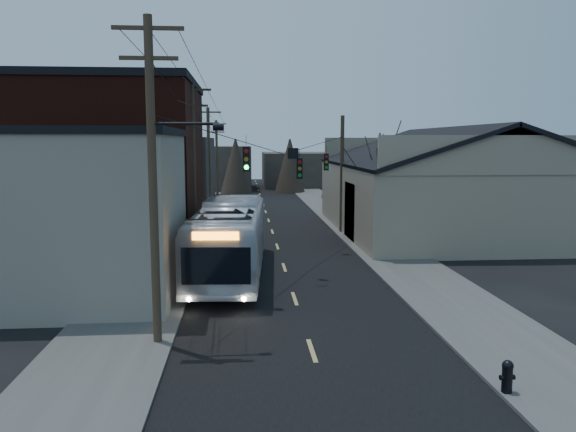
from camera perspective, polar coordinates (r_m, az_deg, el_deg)
The scene contains 15 objects.
ground at distance 16.62m, azimuth 3.32°, elevation -16.00°, with size 160.00×160.00×0.00m, color black.
road_surface at distance 45.62m, azimuth -1.87°, elevation -0.80°, with size 9.00×110.00×0.02m, color black.
sidewalk_left at distance 45.77m, azimuth -10.03°, elevation -0.83°, with size 4.00×110.00×0.12m, color #474744.
sidewalk_right at distance 46.37m, azimuth 6.18°, elevation -0.64°, with size 4.00×110.00×0.12m, color #474744.
building_clapboard at distance 25.23m, azimuth -20.34°, elevation -0.06°, with size 8.00×8.00×7.00m, color slate.
building_brick at distance 35.99m, azimuth -17.28°, elevation 4.61°, with size 10.00×12.00×10.00m, color black.
building_left_far at distance 51.70m, azimuth -12.82°, elevation 3.89°, with size 9.00×14.00×7.00m, color #322C28.
warehouse at distance 43.03m, azimuth 16.02°, elevation 2.01°, with size 16.16×20.60×7.73m.
building_far_left at distance 80.26m, azimuth -7.39°, elevation 4.89°, with size 10.00×12.00×6.00m, color #322C28.
building_far_right at distance 85.67m, azimuth 1.52°, elevation 4.78°, with size 12.00×14.00×5.00m, color #322C28.
bare_tree at distance 36.26m, azimuth 9.20°, elevation 2.65°, with size 0.40×0.40×7.20m, color black.
utility_lines at distance 39.27m, azimuth -6.05°, elevation 5.06°, with size 11.24×45.28×10.50m.
bus at distance 28.20m, azimuth -5.92°, elevation -2.28°, with size 3.10×13.23×3.69m, color silver.
parked_car at distance 46.81m, azimuth -7.22°, elevation 0.18°, with size 1.44×4.13×1.36m, color #9FA2A6.
fire_hydrant at distance 16.28m, azimuth 21.39°, elevation -14.81°, with size 0.40×0.30×0.87m.
Camera 1 is at (-2.15, -15.08, 6.64)m, focal length 35.00 mm.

